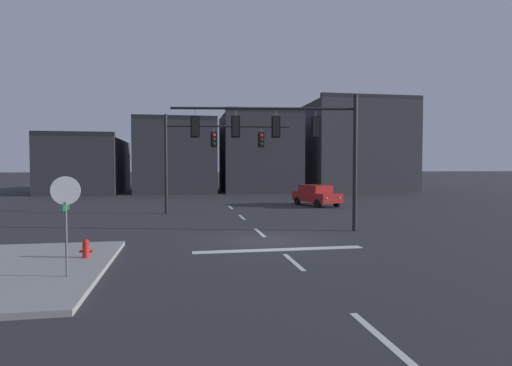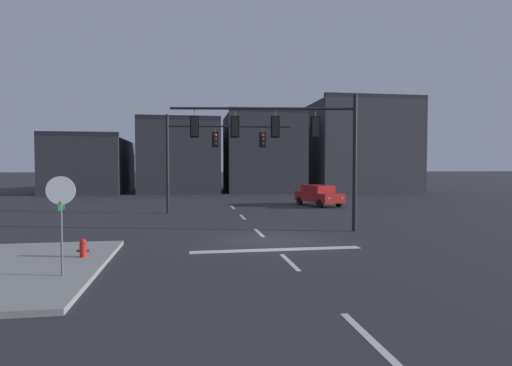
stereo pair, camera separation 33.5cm
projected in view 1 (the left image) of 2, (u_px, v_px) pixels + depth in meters
The scene contains 10 objects.
ground_plane at pixel (269, 240), 17.48m from camera, with size 400.00×400.00×0.00m, color #2B2B30.
sidewalk_near_corner at pixel (17, 271), 12.11m from camera, with size 5.00×8.00×0.15m, color gray.
stop_bar_paint at pixel (279, 250), 15.51m from camera, with size 6.40×0.50×0.01m, color silver.
lane_centreline at pixel (260, 233), 19.44m from camera, with size 0.16×26.40×0.01m.
signal_mast_near_side at pixel (290, 136), 19.69m from camera, with size 8.70×1.34×6.51m.
signal_mast_far_side at pixel (204, 148), 27.27m from camera, with size 8.13×0.92×6.47m.
stop_sign at pixel (66, 202), 11.12m from camera, with size 0.76×0.64×2.83m.
car_lot_nearside at pixel (316, 195), 32.61m from camera, with size 2.93×4.72×1.61m.
fire_hydrant at pixel (86, 252), 13.49m from camera, with size 0.40×0.30×0.75m.
building_row at pixel (256, 154), 51.65m from camera, with size 43.30×13.15×11.41m.
Camera 1 is at (-3.52, -17.01, 3.10)m, focal length 29.41 mm.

